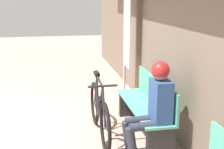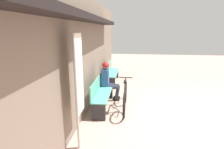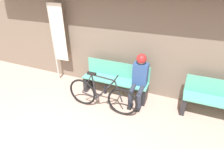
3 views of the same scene
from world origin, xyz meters
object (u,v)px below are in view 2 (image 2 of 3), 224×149
object	(u,v)px
banner_pole	(78,81)
bicycle	(125,97)
park_bench_near	(102,94)
person_seated	(108,78)
park_bench_far	(112,73)

from	to	relation	value
banner_pole	bicycle	bearing A→B (deg)	-25.76
park_bench_near	person_seated	world-z (taller)	person_seated
person_seated	park_bench_far	size ratio (longest dim) A/B	0.73
bicycle	park_bench_far	world-z (taller)	bicycle
park_bench_near	banner_pole	size ratio (longest dim) A/B	0.76
person_seated	banner_pole	xyz separation A→B (m)	(-2.39, 0.22, 0.60)
park_bench_far	park_bench_near	bearing A→B (deg)	-179.99
park_bench_far	banner_pole	size ratio (longest dim) A/B	0.78
park_bench_near	park_bench_far	size ratio (longest dim) A/B	0.98
park_bench_near	bicycle	distance (m)	0.70
park_bench_far	person_seated	bearing A→B (deg)	-176.80
bicycle	banner_pole	distance (m)	2.10
bicycle	banner_pole	bearing A→B (deg)	154.24
banner_pole	park_bench_near	bearing A→B (deg)	-3.85
park_bench_near	bicycle	size ratio (longest dim) A/B	0.99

